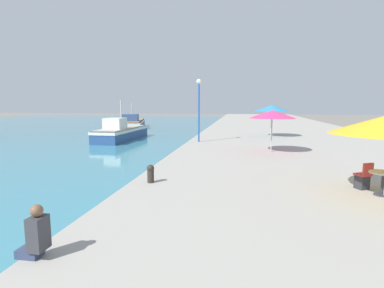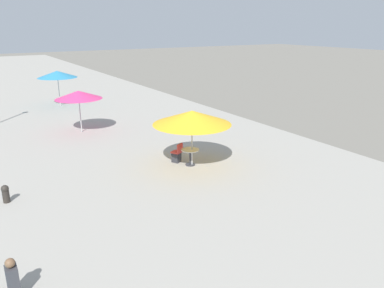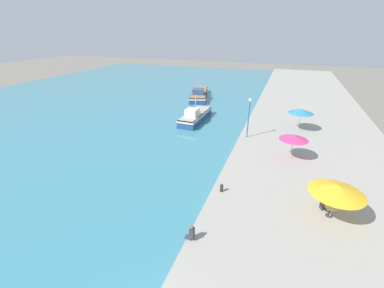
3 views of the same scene
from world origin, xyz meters
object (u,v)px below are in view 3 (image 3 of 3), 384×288
Objects in this scene: fishing_boat_near at (195,116)px; cafe_table at (331,210)px; cafe_umbrella_striped at (301,111)px; person_at_quay at (191,233)px; cafe_umbrella_white at (294,137)px; cafe_chair_left at (324,205)px; cafe_umbrella_pink at (337,189)px; lamppost at (249,111)px; fishing_boat_mid at (199,94)px; mooring_bollard at (222,188)px.

fishing_boat_near is 23.00m from cafe_table.
cafe_table is (1.84, -16.42, -1.89)m from cafe_umbrella_striped.
person_at_quay is (-7.98, -5.14, -0.08)m from cafe_table.
cafe_umbrella_white is 7.94m from cafe_chair_left.
cafe_umbrella_striped is at bearing 96.39° from cafe_table.
fishing_boat_near is 13.93m from cafe_umbrella_striped.
fishing_boat_near is at bearing 132.60° from cafe_table.
cafe_umbrella_striped reaches higher than cafe_table.
fishing_boat_near reaches higher than cafe_umbrella_pink.
cafe_umbrella_pink is 9.67m from person_at_quay.
cafe_chair_left is (2.27, -7.37, -1.88)m from cafe_umbrella_white.
cafe_umbrella_pink is 14.16m from lamppost.
fishing_boat_mid is 3.85× the size of cafe_umbrella_striped.
cafe_table is (15.57, -16.93, 0.41)m from fishing_boat_near.
fishing_boat_mid reaches higher than mooring_bollard.
person_at_quay reaches higher than cafe_table.
person_at_quay is at bearing -69.89° from fishing_boat_near.
fishing_boat_near is 12.39× the size of mooring_bollard.
cafe_table is (-0.06, 0.06, -1.67)m from cafe_umbrella_pink.
lamppost is at bearing -71.62° from fishing_boat_mid.
cafe_umbrella_striped is (0.75, 8.40, 0.22)m from cafe_umbrella_white.
mooring_bollard is at bearing 84.94° from person_at_quay.
cafe_umbrella_white is 8.44m from cafe_umbrella_striped.
cafe_chair_left is 0.20× the size of lamppost.
cafe_umbrella_striped reaches higher than cafe_umbrella_pink.
person_at_quay is (-7.66, -5.79, 0.12)m from cafe_chair_left.
cafe_table is at bearing 32.79° from person_at_quay.
cafe_umbrella_white is at bearing -95.11° from cafe_umbrella_striped.
fishing_boat_mid is 4.26× the size of cafe_umbrella_white.
fishing_boat_near reaches higher than cafe_umbrella_white.
fishing_boat_near is 23.17m from cafe_umbrella_pink.
cafe_umbrella_white is at bearing 67.73° from person_at_quay.
cafe_umbrella_striped is 15.99m from cafe_chair_left.
lamppost reaches higher than person_at_quay.
cafe_chair_left is (15.24, -16.28, 0.21)m from fishing_boat_near.
cafe_umbrella_white reaches higher than cafe_table.
cafe_umbrella_white is 14.33m from person_at_quay.
fishing_boat_near is 7.96× the size of person_at_quay.
person_at_quay is 0.22× the size of lamppost.
lamppost is (-7.10, 11.28, 2.77)m from cafe_chair_left.
mooring_bollard is (0.48, 5.43, -0.10)m from person_at_quay.
fishing_boat_mid is at bearing 96.67° from cafe_chair_left.
mooring_bollard is at bearing 156.50° from cafe_chair_left.
fishing_boat_mid is 35.11m from cafe_chair_left.
fishing_boat_mid reaches higher than cafe_chair_left.
lamppost is at bearing -30.40° from fishing_boat_near.
fishing_boat_near is at bearing 132.60° from cafe_umbrella_pink.
cafe_umbrella_pink is at bearing -48.48° from cafe_table.
fishing_boat_mid is 14.19× the size of cafe_table.
cafe_chair_left is (-0.38, 0.71, -1.88)m from cafe_umbrella_pink.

